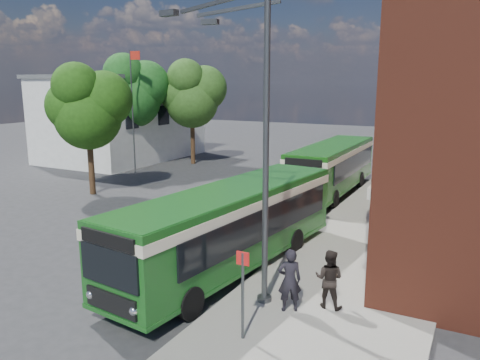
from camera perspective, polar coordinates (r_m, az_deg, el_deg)
The scene contains 14 objects.
ground at distance 18.90m, azimuth -9.02°, elevation -9.09°, with size 120.00×120.00×0.00m, color #2C2D2F.
pavement at distance 23.33m, azimuth 17.52°, elevation -5.24°, with size 6.00×48.00×0.15m, color gray.
kerb_line at distance 24.02m, azimuth 10.34°, elevation -4.56°, with size 0.12×48.00×0.01m, color beige.
white_building at distance 43.14m, azimuth -14.16°, elevation 7.41°, with size 9.40×13.40×7.30m.
flagpole at distance 35.66m, azimuth -12.93°, elevation 8.69°, with size 0.95×0.10×9.00m.
street_lamp at distance 13.55m, azimuth 1.78°, elevation 3.73°, with size 2.96×2.38×9.00m.
bus_stop_sign at distance 12.25m, azimuth 0.34°, elevation -13.22°, with size 0.35×0.08×2.52m.
bus_front at distance 16.81m, azimuth -1.10°, elevation -5.00°, with size 3.79×11.39×3.02m.
bus_rear at distance 29.12m, azimuth 11.20°, elevation 1.96°, with size 2.68×10.69×3.02m.
pedestrian_a at distance 13.89m, azimuth 6.06°, elevation -12.04°, with size 0.69×0.45×1.89m, color black.
pedestrian_b at distance 14.29m, azimuth 10.80°, elevation -11.74°, with size 0.86×0.67×1.77m, color black.
tree_left at distance 29.27m, azimuth -18.11°, elevation 8.56°, with size 4.65×4.43×7.86m.
tree_mid at distance 38.49m, azimuth -13.02°, elevation 10.57°, with size 5.29×5.03×8.94m.
tree_right at distance 38.98m, azimuth -5.87°, elevation 10.45°, with size 5.08×4.83×8.57m.
Camera 1 is at (10.71, -14.06, 6.69)m, focal length 35.00 mm.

